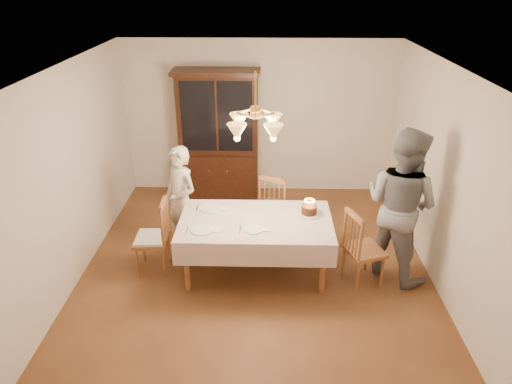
{
  "coord_description": "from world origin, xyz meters",
  "views": [
    {
      "loc": [
        0.12,
        -4.93,
        3.57
      ],
      "look_at": [
        0.0,
        0.2,
        1.05
      ],
      "focal_mm": 32.0,
      "sensor_mm": 36.0,
      "label": 1
    }
  ],
  "objects_px": {
    "dining_table": "(256,225)",
    "elderly_woman": "(181,200)",
    "chair_far_side": "(276,208)",
    "birthday_cake": "(309,210)",
    "china_hutch": "(219,138)"
  },
  "relations": [
    {
      "from": "elderly_woman",
      "to": "birthday_cake",
      "type": "distance_m",
      "value": 1.74
    },
    {
      "from": "elderly_woman",
      "to": "china_hutch",
      "type": "bearing_deg",
      "value": 118.31
    },
    {
      "from": "elderly_woman",
      "to": "birthday_cake",
      "type": "bearing_deg",
      "value": 27.65
    },
    {
      "from": "birthday_cake",
      "to": "elderly_woman",
      "type": "bearing_deg",
      "value": 167.66
    },
    {
      "from": "dining_table",
      "to": "birthday_cake",
      "type": "bearing_deg",
      "value": 14.21
    },
    {
      "from": "chair_far_side",
      "to": "elderly_woman",
      "type": "xyz_separation_m",
      "value": [
        -1.31,
        -0.37,
        0.31
      ]
    },
    {
      "from": "dining_table",
      "to": "birthday_cake",
      "type": "distance_m",
      "value": 0.71
    },
    {
      "from": "chair_far_side",
      "to": "elderly_woman",
      "type": "height_order",
      "value": "elderly_woman"
    },
    {
      "from": "dining_table",
      "to": "chair_far_side",
      "type": "distance_m",
      "value": 0.99
    },
    {
      "from": "chair_far_side",
      "to": "dining_table",
      "type": "bearing_deg",
      "value": -107.03
    },
    {
      "from": "china_hutch",
      "to": "birthday_cake",
      "type": "bearing_deg",
      "value": -57.11
    },
    {
      "from": "dining_table",
      "to": "china_hutch",
      "type": "distance_m",
      "value": 2.38
    },
    {
      "from": "dining_table",
      "to": "chair_far_side",
      "type": "bearing_deg",
      "value": 72.97
    },
    {
      "from": "chair_far_side",
      "to": "birthday_cake",
      "type": "relative_size",
      "value": 3.33
    },
    {
      "from": "dining_table",
      "to": "elderly_woman",
      "type": "bearing_deg",
      "value": 152.11
    }
  ]
}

